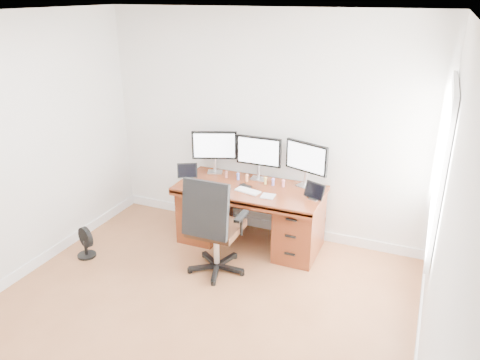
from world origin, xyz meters
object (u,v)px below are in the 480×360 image
at_px(floor_fan, 85,243).
at_px(keyboard, 248,191).
at_px(monitor_center, 259,153).
at_px(office_chair, 214,242).
at_px(desk, 251,213).

bearing_deg(floor_fan, keyboard, 48.35).
height_order(floor_fan, monitor_center, monitor_center).
bearing_deg(monitor_center, floor_fan, -142.47).
height_order(monitor_center, keyboard, monitor_center).
height_order(office_chair, floor_fan, office_chair).
xyz_separation_m(desk, monitor_center, (0.00, 0.24, 0.68)).
distance_m(monitor_center, keyboard, 0.52).
xyz_separation_m(desk, keyboard, (0.02, -0.16, 0.36)).
bearing_deg(desk, keyboard, -81.36).
distance_m(office_chair, keyboard, 0.72).
relative_size(desk, office_chair, 1.50).
bearing_deg(keyboard, floor_fan, -139.65).
relative_size(office_chair, monitor_center, 2.06).
bearing_deg(floor_fan, office_chair, 31.24).
xyz_separation_m(office_chair, keyboard, (0.15, 0.59, 0.38)).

